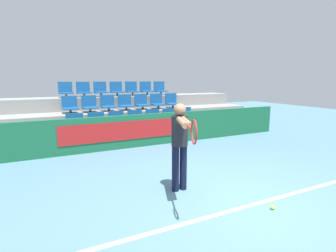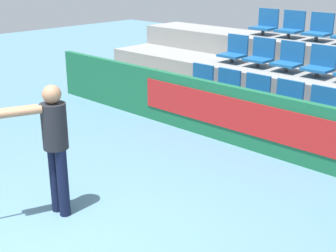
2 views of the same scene
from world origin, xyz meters
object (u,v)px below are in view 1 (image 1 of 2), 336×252
stadium_chair_0 (75,124)px  stadium_chair_11 (142,103)px  stadium_chair_16 (101,90)px  stadium_chair_17 (117,90)px  stadium_chair_13 (172,102)px  stadium_chair_3 (136,120)px  stadium_chair_8 (90,105)px  stadium_chair_9 (108,104)px  stadium_chair_18 (132,90)px  stadium_chair_2 (117,121)px  stadium_chair_5 (171,118)px  stadium_chair_15 (84,90)px  tennis_ball (273,208)px  stadium_chair_19 (146,89)px  stadium_chair_20 (160,89)px  stadium_chair_14 (66,91)px  stadium_chair_12 (157,102)px  stadium_chair_10 (125,104)px  stadium_chair_6 (186,117)px  tennis_player (180,139)px  stadium_chair_7 (70,106)px  stadium_chair_4 (154,119)px

stadium_chair_0 → stadium_chair_11: bearing=23.8°
stadium_chair_16 → stadium_chair_17: size_ratio=1.00×
stadium_chair_13 → stadium_chair_3: bearing=-149.6°
stadium_chair_8 → stadium_chair_9: 0.62m
stadium_chair_18 → stadium_chair_2: bearing=-119.6°
stadium_chair_0 → stadium_chair_5: 3.12m
stadium_chair_9 → stadium_chair_0: bearing=-138.6°
stadium_chair_15 → tennis_ball: (1.56, -7.49, -1.54)m
stadium_chair_19 → stadium_chair_20: 0.62m
stadium_chair_14 → tennis_ball: bearing=-73.7°
stadium_chair_12 → stadium_chair_15: bearing=156.2°
stadium_chair_9 → stadium_chair_10: 0.62m
stadium_chair_11 → tennis_ball: (-0.31, -6.39, -1.09)m
stadium_chair_15 → stadium_chair_18: (1.87, 0.00, 0.00)m
stadium_chair_6 → stadium_chair_3: bearing=180.0°
stadium_chair_2 → stadium_chair_17: 2.45m
stadium_chair_6 → stadium_chair_19: 2.45m
stadium_chair_17 → stadium_chair_15: bearing=180.0°
stadium_chair_8 → stadium_chair_11: (1.87, 0.00, 0.00)m
stadium_chair_15 → tennis_player: stadium_chair_15 is taller
tennis_ball → stadium_chair_7: bearing=108.9°
stadium_chair_4 → stadium_chair_15: stadium_chair_15 is taller
stadium_chair_10 → stadium_chair_14: size_ratio=1.00×
stadium_chair_8 → stadium_chair_17: 1.72m
stadium_chair_13 → stadium_chair_15: bearing=160.6°
stadium_chair_7 → stadium_chair_16: (1.25, 1.10, 0.45)m
stadium_chair_2 → stadium_chair_11: bearing=41.4°
stadium_chair_9 → stadium_chair_16: size_ratio=1.00×
stadium_chair_14 → tennis_ball: (2.19, -7.49, -1.54)m
stadium_chair_5 → stadium_chair_16: (-1.87, 2.19, 0.89)m
stadium_chair_8 → stadium_chair_19: size_ratio=1.00×
stadium_chair_19 → tennis_ball: stadium_chair_19 is taller
stadium_chair_20 → stadium_chair_19: bearing=180.0°
stadium_chair_11 → stadium_chair_13: size_ratio=1.00×
stadium_chair_8 → stadium_chair_16: bearing=60.4°
tennis_ball → stadium_chair_19: bearing=82.9°
stadium_chair_6 → stadium_chair_14: stadium_chair_14 is taller
stadium_chair_3 → stadium_chair_4: size_ratio=1.00×
stadium_chair_18 → stadium_chair_19: same height
stadium_chair_7 → stadium_chair_16: stadium_chair_16 is taller
stadium_chair_4 → stadium_chair_0: bearing=180.0°
stadium_chair_6 → stadium_chair_15: size_ratio=1.00×
stadium_chair_8 → stadium_chair_17: bearing=41.4°
stadium_chair_6 → stadium_chair_16: stadium_chair_16 is taller
stadium_chair_14 → stadium_chair_11: bearing=-23.8°
stadium_chair_3 → stadium_chair_17: stadium_chair_17 is taller
stadium_chair_14 → tennis_player: bearing=-79.0°
stadium_chair_12 → stadium_chair_19: 1.18m
stadium_chair_10 → stadium_chair_19: stadium_chair_19 is taller
stadium_chair_10 → tennis_ball: (0.32, -6.39, -1.09)m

